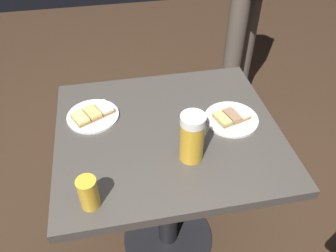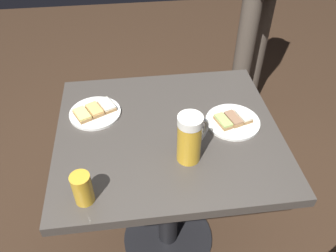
# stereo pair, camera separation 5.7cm
# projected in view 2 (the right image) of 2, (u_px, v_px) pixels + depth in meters

# --- Properties ---
(ground_plane) EXTENTS (6.00, 6.00, 0.00)m
(ground_plane) POSITION_uv_depth(u_px,v_px,m) (168.00, 238.00, 1.70)
(ground_plane) COLOR #382619
(cafe_table) EXTENTS (0.70, 0.79, 0.74)m
(cafe_table) POSITION_uv_depth(u_px,v_px,m) (168.00, 161.00, 1.31)
(cafe_table) COLOR black
(cafe_table) RESTS_ON ground_plane
(plate_near) EXTENTS (0.20, 0.20, 0.03)m
(plate_near) POSITION_uv_depth(u_px,v_px,m) (233.00, 121.00, 1.23)
(plate_near) COLOR white
(plate_near) RESTS_ON cafe_table
(plate_far) EXTENTS (0.19, 0.19, 0.03)m
(plate_far) POSITION_uv_depth(u_px,v_px,m) (95.00, 112.00, 1.27)
(plate_far) COLOR white
(plate_far) RESTS_ON cafe_table
(beer_mug) EXTENTS (0.11, 0.12, 0.18)m
(beer_mug) POSITION_uv_depth(u_px,v_px,m) (190.00, 138.00, 1.05)
(beer_mug) COLOR gold
(beer_mug) RESTS_ON cafe_table
(beer_glass_small) EXTENTS (0.06, 0.06, 0.10)m
(beer_glass_small) POSITION_uv_depth(u_px,v_px,m) (82.00, 189.00, 0.95)
(beer_glass_small) COLOR gold
(beer_glass_small) RESTS_ON cafe_table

